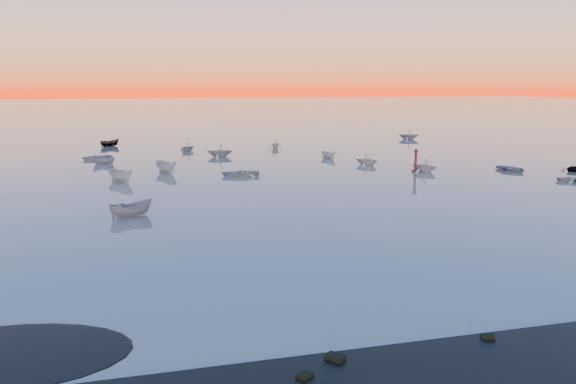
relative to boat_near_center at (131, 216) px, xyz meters
name	(u,v)px	position (x,y,z in m)	size (l,w,h in m)	color
ground	(192,135)	(11.59, 75.13, 0.00)	(600.00, 600.00, 0.00)	slate
mud_lobes	(377,326)	(11.59, -25.87, 0.01)	(140.00, 6.00, 0.07)	black
moored_fleet	(221,165)	(11.59, 28.13, 0.00)	(124.00, 58.00, 1.20)	beige
boat_near_center	(131,216)	(0.00, 0.00, 0.00)	(3.80, 1.61, 1.32)	gray
boat_near_right	(424,172)	(36.21, 16.05, 0.00)	(3.57, 1.61, 1.25)	beige
channel_marker	(416,162)	(35.01, 16.18, 1.26)	(0.90, 0.90, 3.19)	#4D1410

